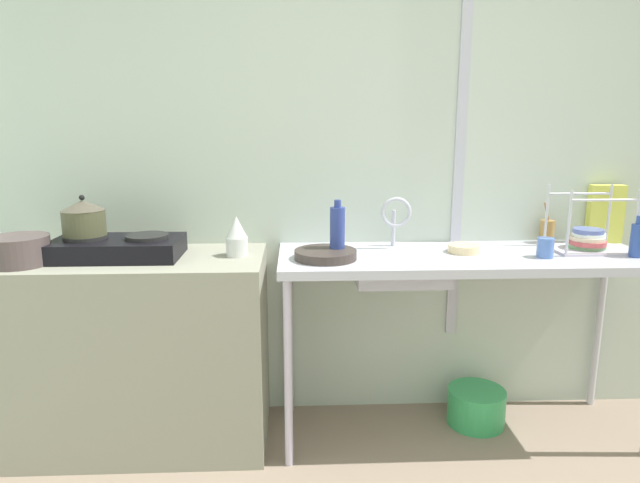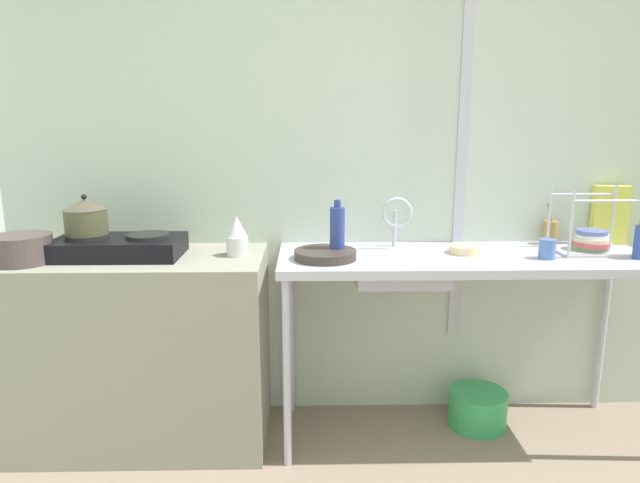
{
  "view_description": "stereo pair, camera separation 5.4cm",
  "coord_description": "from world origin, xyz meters",
  "px_view_note": "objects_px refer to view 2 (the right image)",
  "views": [
    {
      "loc": [
        -0.61,
        -0.92,
        1.49
      ],
      "look_at": [
        -0.51,
        1.5,
        0.96
      ],
      "focal_mm": 30.82,
      "sensor_mm": 36.0,
      "label": 1
    },
    {
      "loc": [
        -0.56,
        -0.92,
        1.49
      ],
      "look_at": [
        -0.51,
        1.5,
        0.96
      ],
      "focal_mm": 30.82,
      "sensor_mm": 36.0,
      "label": 2
    }
  ],
  "objects_px": {
    "small_bowl_on_drainboard": "(465,249)",
    "bottle_by_sink": "(337,231)",
    "pot_on_left_burner": "(86,217)",
    "utensil_jar": "(550,232)",
    "stove": "(119,246)",
    "cup_by_rack": "(547,249)",
    "faucet": "(397,215)",
    "percolator": "(237,236)",
    "pot_beside_stove": "(22,249)",
    "cereal_box": "(610,215)",
    "bucket_on_floor": "(477,408)",
    "dish_rack": "(591,241)",
    "sink_basin": "(401,268)",
    "frying_pan": "(325,254)"
  },
  "relations": [
    {
      "from": "pot_on_left_burner",
      "to": "bottle_by_sink",
      "type": "bearing_deg",
      "value": -1.24
    },
    {
      "from": "faucet",
      "to": "frying_pan",
      "type": "distance_m",
      "value": 0.42
    },
    {
      "from": "stove",
      "to": "cereal_box",
      "type": "height_order",
      "value": "cereal_box"
    },
    {
      "from": "pot_on_left_burner",
      "to": "cup_by_rack",
      "type": "xyz_separation_m",
      "value": [
        2.04,
        -0.08,
        -0.14
      ]
    },
    {
      "from": "bottle_by_sink",
      "to": "cup_by_rack",
      "type": "bearing_deg",
      "value": -3.42
    },
    {
      "from": "cup_by_rack",
      "to": "utensil_jar",
      "type": "bearing_deg",
      "value": 64.5
    },
    {
      "from": "pot_beside_stove",
      "to": "bottle_by_sink",
      "type": "bearing_deg",
      "value": 3.54
    },
    {
      "from": "stove",
      "to": "bucket_on_floor",
      "type": "height_order",
      "value": "stove"
    },
    {
      "from": "pot_on_left_burner",
      "to": "pot_beside_stove",
      "type": "xyz_separation_m",
      "value": [
        -0.24,
        -0.11,
        -0.12
      ]
    },
    {
      "from": "dish_rack",
      "to": "bottle_by_sink",
      "type": "distance_m",
      "value": 1.19
    },
    {
      "from": "pot_on_left_burner",
      "to": "utensil_jar",
      "type": "bearing_deg",
      "value": 5.75
    },
    {
      "from": "pot_on_left_burner",
      "to": "bucket_on_floor",
      "type": "height_order",
      "value": "pot_on_left_burner"
    },
    {
      "from": "bottle_by_sink",
      "to": "pot_beside_stove",
      "type": "bearing_deg",
      "value": -176.46
    },
    {
      "from": "cereal_box",
      "to": "faucet",
      "type": "bearing_deg",
      "value": -169.04
    },
    {
      "from": "pot_on_left_burner",
      "to": "faucet",
      "type": "relative_size",
      "value": 0.75
    },
    {
      "from": "stove",
      "to": "small_bowl_on_drainboard",
      "type": "height_order",
      "value": "stove"
    },
    {
      "from": "small_bowl_on_drainboard",
      "to": "bottle_by_sink",
      "type": "height_order",
      "value": "bottle_by_sink"
    },
    {
      "from": "pot_beside_stove",
      "to": "dish_rack",
      "type": "distance_m",
      "value": 2.54
    },
    {
      "from": "faucet",
      "to": "cereal_box",
      "type": "distance_m",
      "value": 1.08
    },
    {
      "from": "pot_beside_stove",
      "to": "utensil_jar",
      "type": "height_order",
      "value": "utensil_jar"
    },
    {
      "from": "percolator",
      "to": "faucet",
      "type": "height_order",
      "value": "faucet"
    },
    {
      "from": "pot_beside_stove",
      "to": "cup_by_rack",
      "type": "relative_size",
      "value": 2.76
    },
    {
      "from": "dish_rack",
      "to": "bottle_by_sink",
      "type": "xyz_separation_m",
      "value": [
        -1.18,
        -0.07,
        0.06
      ]
    },
    {
      "from": "dish_rack",
      "to": "faucet",
      "type": "bearing_deg",
      "value": 174.24
    },
    {
      "from": "percolator",
      "to": "utensil_jar",
      "type": "bearing_deg",
      "value": 7.85
    },
    {
      "from": "stove",
      "to": "faucet",
      "type": "relative_size",
      "value": 2.25
    },
    {
      "from": "pot_on_left_burner",
      "to": "sink_basin",
      "type": "xyz_separation_m",
      "value": [
        1.41,
        -0.0,
        -0.24
      ]
    },
    {
      "from": "faucet",
      "to": "percolator",
      "type": "bearing_deg",
      "value": -170.68
    },
    {
      "from": "small_bowl_on_drainboard",
      "to": "bucket_on_floor",
      "type": "height_order",
      "value": "small_bowl_on_drainboard"
    },
    {
      "from": "faucet",
      "to": "bucket_on_floor",
      "type": "relative_size",
      "value": 0.88
    },
    {
      "from": "sink_basin",
      "to": "cup_by_rack",
      "type": "bearing_deg",
      "value": -7.1
    },
    {
      "from": "pot_on_left_burner",
      "to": "bottle_by_sink",
      "type": "distance_m",
      "value": 1.12
    },
    {
      "from": "frying_pan",
      "to": "cup_by_rack",
      "type": "height_order",
      "value": "cup_by_rack"
    },
    {
      "from": "stove",
      "to": "cup_by_rack",
      "type": "xyz_separation_m",
      "value": [
        1.91,
        -0.08,
        -0.0
      ]
    },
    {
      "from": "pot_beside_stove",
      "to": "cereal_box",
      "type": "bearing_deg",
      "value": 6.99
    },
    {
      "from": "small_bowl_on_drainboard",
      "to": "utensil_jar",
      "type": "bearing_deg",
      "value": 21.5
    },
    {
      "from": "stove",
      "to": "utensil_jar",
      "type": "xyz_separation_m",
      "value": [
        2.05,
        0.22,
        0.01
      ]
    },
    {
      "from": "sink_basin",
      "to": "utensil_jar",
      "type": "xyz_separation_m",
      "value": [
        0.78,
        0.22,
        0.12
      ]
    },
    {
      "from": "faucet",
      "to": "cup_by_rack",
      "type": "relative_size",
      "value": 2.79
    },
    {
      "from": "pot_beside_stove",
      "to": "frying_pan",
      "type": "bearing_deg",
      "value": 1.96
    },
    {
      "from": "bottle_by_sink",
      "to": "cereal_box",
      "type": "bearing_deg",
      "value": 10.38
    },
    {
      "from": "percolator",
      "to": "frying_pan",
      "type": "bearing_deg",
      "value": -10.57
    },
    {
      "from": "pot_beside_stove",
      "to": "bottle_by_sink",
      "type": "xyz_separation_m",
      "value": [
        1.36,
        0.08,
        0.05
      ]
    },
    {
      "from": "frying_pan",
      "to": "utensil_jar",
      "type": "xyz_separation_m",
      "value": [
        1.12,
        0.28,
        0.04
      ]
    },
    {
      "from": "percolator",
      "to": "faucet",
      "type": "bearing_deg",
      "value": 9.32
    },
    {
      "from": "sink_basin",
      "to": "cup_by_rack",
      "type": "relative_size",
      "value": 4.68
    },
    {
      "from": "cereal_box",
      "to": "small_bowl_on_drainboard",
      "type": "bearing_deg",
      "value": -159.96
    },
    {
      "from": "cup_by_rack",
      "to": "pot_on_left_burner",
      "type": "bearing_deg",
      "value": 177.77
    },
    {
      "from": "pot_beside_stove",
      "to": "faucet",
      "type": "height_order",
      "value": "faucet"
    },
    {
      "from": "stove",
      "to": "faucet",
      "type": "bearing_deg",
      "value": 5.92
    }
  ]
}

